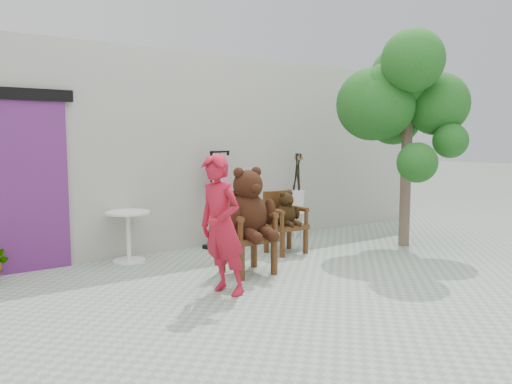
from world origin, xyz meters
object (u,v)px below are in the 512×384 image
(chair_small, at_px, (285,216))
(stool_bucket, at_px, (296,200))
(tree, at_px, (398,99))
(cafe_table, at_px, (128,230))
(chair_big, at_px, (248,214))
(display_stand, at_px, (220,211))
(person, at_px, (222,226))

(chair_small, distance_m, stool_bucket, 1.22)
(tree, bearing_deg, stool_bucket, 117.13)
(stool_bucket, distance_m, tree, 2.36)
(cafe_table, xyz_separation_m, stool_bucket, (3.02, 0.03, 0.20))
(cafe_table, bearing_deg, stool_bucket, 0.62)
(chair_big, height_order, chair_small, chair_big)
(cafe_table, distance_m, tree, 4.46)
(display_stand, xyz_separation_m, stool_bucket, (1.52, 0.00, 0.06))
(chair_big, bearing_deg, person, -140.82)
(cafe_table, height_order, stool_bucket, stool_bucket)
(chair_small, bearing_deg, display_stand, 127.29)
(chair_small, distance_m, cafe_table, 2.27)
(tree, bearing_deg, chair_big, 179.45)
(chair_small, height_order, person, person)
(stool_bucket, xyz_separation_m, tree, (0.76, -1.49, 1.66))
(display_stand, relative_size, stool_bucket, 1.04)
(chair_big, relative_size, tree, 0.41)
(chair_small, relative_size, stool_bucket, 0.64)
(chair_big, height_order, cafe_table, chair_big)
(display_stand, relative_size, tree, 0.46)
(chair_small, xyz_separation_m, cafe_table, (-2.12, 0.79, -0.12))
(cafe_table, bearing_deg, display_stand, 1.07)
(person, relative_size, display_stand, 1.01)
(person, xyz_separation_m, tree, (3.50, 0.57, 1.53))
(display_stand, height_order, tree, tree)
(person, xyz_separation_m, cafe_table, (-0.28, 2.03, -0.33))
(person, bearing_deg, chair_big, 113.92)
(display_stand, distance_m, stool_bucket, 1.52)
(chair_small, bearing_deg, person, -145.94)
(display_stand, bearing_deg, tree, -47.10)
(chair_big, relative_size, display_stand, 0.89)
(chair_big, bearing_deg, cafe_table, 125.43)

